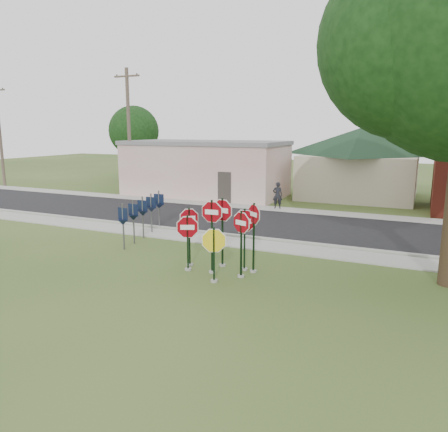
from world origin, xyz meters
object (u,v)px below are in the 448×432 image
at_px(utility_pole_near, 129,131).
at_px(pedestrian, 278,195).
at_px(stop_sign_left, 188,236).
at_px(stop_sign_yellow, 214,248).
at_px(stop_sign_center, 212,226).

xyz_separation_m(utility_pole_near, pedestrian, (12.01, -0.75, -4.05)).
distance_m(stop_sign_left, pedestrian, 13.29).
height_order(stop_sign_yellow, utility_pole_near, utility_pole_near).
bearing_deg(pedestrian, stop_sign_center, 78.79).
relative_size(stop_sign_center, utility_pole_near, 0.29).
relative_size(stop_sign_center, pedestrian, 1.62).
bearing_deg(stop_sign_left, pedestrian, 93.74).
xyz_separation_m(stop_sign_yellow, utility_pole_near, (-14.29, 14.74, 3.79)).
height_order(stop_sign_yellow, pedestrian, stop_sign_yellow).
distance_m(stop_sign_yellow, stop_sign_left, 1.60).
bearing_deg(utility_pole_near, pedestrian, -3.59).
xyz_separation_m(stop_sign_center, pedestrian, (-1.80, 13.14, -0.82)).
distance_m(stop_sign_center, stop_sign_left, 1.03).
bearing_deg(pedestrian, stop_sign_yellow, 80.28).
distance_m(utility_pole_near, pedestrian, 12.70).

